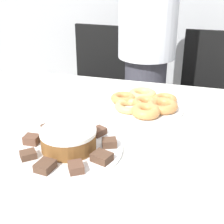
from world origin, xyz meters
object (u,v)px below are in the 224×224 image
at_px(office_chair_left, 95,95).
at_px(plate_donuts, 145,107).
at_px(office_chair_right, 208,108).
at_px(frosted_cake, 69,139).
at_px(plate_cake, 69,149).
at_px(person_standing, 147,48).

bearing_deg(office_chair_left, plate_donuts, -54.23).
xyz_separation_m(office_chair_right, frosted_cake, (-0.45, -1.20, 0.34)).
distance_m(plate_cake, frosted_cake, 0.04).
distance_m(office_chair_right, plate_cake, 1.31).
xyz_separation_m(person_standing, frosted_cake, (-0.05, -1.03, -0.07)).
bearing_deg(frosted_cake, office_chair_left, 105.79).
distance_m(person_standing, plate_cake, 1.03).
bearing_deg(office_chair_left, person_standing, -19.98).
relative_size(office_chair_left, office_chair_right, 1.00).
height_order(plate_cake, plate_donuts, same).
height_order(person_standing, frosted_cake, person_standing).
distance_m(office_chair_right, frosted_cake, 1.32).
bearing_deg(frosted_cake, person_standing, 86.98).
relative_size(plate_cake, plate_donuts, 1.06).
distance_m(office_chair_left, office_chair_right, 0.79).
distance_m(plate_cake, plate_donuts, 0.43).
distance_m(person_standing, office_chair_left, 0.59).
height_order(person_standing, office_chair_right, person_standing).
height_order(office_chair_left, plate_donuts, office_chair_left).
xyz_separation_m(office_chair_right, plate_donuts, (-0.28, -0.80, 0.30)).
distance_m(person_standing, frosted_cake, 1.03).
bearing_deg(office_chair_right, person_standing, -157.13).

